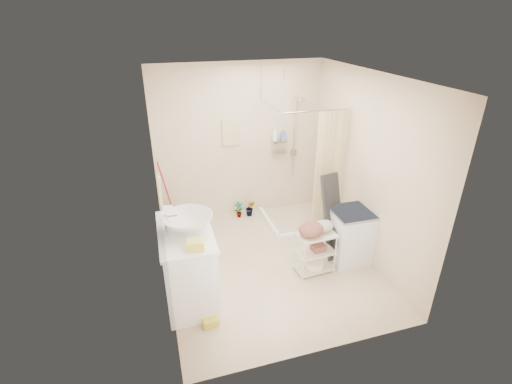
% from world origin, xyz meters
% --- Properties ---
extents(floor, '(3.20, 3.20, 0.00)m').
position_xyz_m(floor, '(0.00, 0.00, 0.00)').
color(floor, beige).
rests_on(floor, ground).
extents(ceiling, '(2.80, 3.20, 0.04)m').
position_xyz_m(ceiling, '(0.00, 0.00, 2.60)').
color(ceiling, silver).
rests_on(ceiling, ground).
extents(wall_back, '(2.80, 0.04, 2.60)m').
position_xyz_m(wall_back, '(0.00, 1.60, 1.30)').
color(wall_back, beige).
rests_on(wall_back, ground).
extents(wall_front, '(2.80, 0.04, 2.60)m').
position_xyz_m(wall_front, '(0.00, -1.60, 1.30)').
color(wall_front, beige).
rests_on(wall_front, ground).
extents(wall_left, '(0.04, 3.20, 2.60)m').
position_xyz_m(wall_left, '(-1.40, 0.00, 1.30)').
color(wall_left, beige).
rests_on(wall_left, ground).
extents(wall_right, '(0.04, 3.20, 2.60)m').
position_xyz_m(wall_right, '(1.40, 0.00, 1.30)').
color(wall_right, beige).
rests_on(wall_right, ground).
extents(vanity, '(0.63, 1.11, 0.97)m').
position_xyz_m(vanity, '(-1.16, -0.35, 0.49)').
color(vanity, white).
rests_on(vanity, ground).
extents(sink, '(0.72, 0.72, 0.20)m').
position_xyz_m(sink, '(-1.11, -0.36, 1.07)').
color(sink, silver).
rests_on(sink, vanity).
extents(counter_basket, '(0.20, 0.17, 0.10)m').
position_xyz_m(counter_basket, '(-1.09, -0.75, 1.02)').
color(counter_basket, '#F3E049').
rests_on(counter_basket, vanity).
extents(floor_basket, '(0.27, 0.22, 0.13)m').
position_xyz_m(floor_basket, '(-1.01, -0.90, 0.07)').
color(floor_basket, yellow).
rests_on(floor_basket, ground).
extents(toilet, '(0.69, 0.41, 0.68)m').
position_xyz_m(toilet, '(-1.04, 0.75, 0.34)').
color(toilet, white).
rests_on(toilet, ground).
extents(mop, '(0.13, 0.13, 1.20)m').
position_xyz_m(mop, '(-1.29, 1.49, 0.60)').
color(mop, maroon).
rests_on(mop, ground).
extents(potted_plant_a, '(0.17, 0.13, 0.29)m').
position_xyz_m(potted_plant_a, '(-0.08, 1.44, 0.15)').
color(potted_plant_a, brown).
rests_on(potted_plant_a, ground).
extents(potted_plant_b, '(0.20, 0.18, 0.30)m').
position_xyz_m(potted_plant_b, '(0.13, 1.43, 0.15)').
color(potted_plant_b, brown).
rests_on(potted_plant_b, ground).
extents(hanging_towel, '(0.28, 0.03, 0.42)m').
position_xyz_m(hanging_towel, '(-0.15, 1.58, 1.50)').
color(hanging_towel, '#C9B986').
rests_on(hanging_towel, wall_back).
extents(towel_ring, '(0.04, 0.22, 0.34)m').
position_xyz_m(towel_ring, '(-1.38, -0.20, 1.47)').
color(towel_ring, beige).
rests_on(towel_ring, wall_left).
extents(tp_holder, '(0.08, 0.12, 0.14)m').
position_xyz_m(tp_holder, '(-1.36, 0.05, 0.72)').
color(tp_holder, white).
rests_on(tp_holder, wall_left).
extents(shower, '(1.10, 1.10, 2.10)m').
position_xyz_m(shower, '(0.85, 1.05, 1.05)').
color(shower, white).
rests_on(shower, ground).
extents(shampoo_bottle_a, '(0.11, 0.11, 0.23)m').
position_xyz_m(shampoo_bottle_a, '(0.59, 1.51, 1.43)').
color(shampoo_bottle_a, silver).
rests_on(shampoo_bottle_a, shower).
extents(shampoo_bottle_b, '(0.08, 0.08, 0.17)m').
position_xyz_m(shampoo_bottle_b, '(0.75, 1.54, 1.41)').
color(shampoo_bottle_b, '#5366B7').
rests_on(shampoo_bottle_b, shower).
extents(washing_machine, '(0.53, 0.55, 0.77)m').
position_xyz_m(washing_machine, '(1.14, -0.18, 0.39)').
color(washing_machine, silver).
rests_on(washing_machine, ground).
extents(laundry_rack, '(0.53, 0.34, 0.71)m').
position_xyz_m(laundry_rack, '(0.56, -0.31, 0.35)').
color(laundry_rack, beige).
rests_on(laundry_rack, ground).
extents(ironing_board, '(0.37, 0.25, 1.28)m').
position_xyz_m(ironing_board, '(0.94, -0.02, 0.64)').
color(ironing_board, black).
rests_on(ironing_board, ground).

